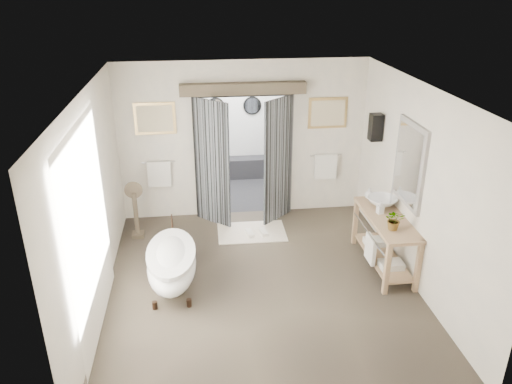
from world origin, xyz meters
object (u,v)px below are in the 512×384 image
Objects in this scene: vanity at (384,238)px; basin at (382,202)px; clawfoot_tub at (172,262)px; rug at (252,232)px.

vanity is 0.57m from basin.
rug is at bearing 47.58° from clawfoot_tub.
vanity is at bearing 2.19° from clawfoot_tub.
vanity is 3.33× the size of basin.
rug is 2.38m from basin.
clawfoot_tub is 2.03m from rug.
basin is (0.07, 0.37, 0.43)m from vanity.
clawfoot_tub is 1.33× the size of rug.
basin is at bearing 79.96° from vanity.
rug is (1.35, 1.47, -0.37)m from clawfoot_tub.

